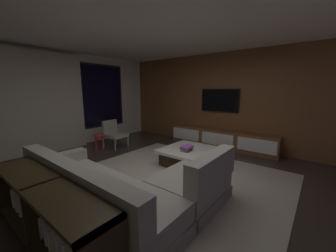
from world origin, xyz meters
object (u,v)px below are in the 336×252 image
at_px(console_table_behind_couch, 46,213).
at_px(mounted_tv, 220,100).
at_px(coffee_table, 190,156).
at_px(side_stool, 99,138).
at_px(sectional_couch, 125,192).
at_px(book_stack_on_coffee_table, 187,148).
at_px(accent_chair_near_window, 113,132).
at_px(media_console, 222,139).

bearing_deg(console_table_behind_couch, mounted_tv, 3.11).
xyz_separation_m(coffee_table, side_stool, (-0.69, 2.49, 0.19)).
relative_size(sectional_couch, book_stack_on_coffee_table, 9.46).
xyz_separation_m(accent_chair_near_window, console_table_behind_couch, (-2.73, -2.57, -0.02)).
height_order(book_stack_on_coffee_table, side_stool, book_stack_on_coffee_table).
height_order(sectional_couch, book_stack_on_coffee_table, sectional_couch).
distance_m(sectional_couch, book_stack_on_coffee_table, 1.88).
height_order(coffee_table, book_stack_on_coffee_table, book_stack_on_coffee_table).
bearing_deg(mounted_tv, accent_chair_near_window, 131.90).
bearing_deg(book_stack_on_coffee_table, console_table_behind_couch, -178.48).
relative_size(coffee_table, media_console, 0.37).
relative_size(sectional_couch, side_stool, 5.43).
bearing_deg(mounted_tv, coffee_table, -174.40).
xyz_separation_m(sectional_couch, book_stack_on_coffee_table, (1.86, 0.20, 0.13)).
xyz_separation_m(book_stack_on_coffee_table, side_stool, (-0.52, 2.50, -0.05)).
bearing_deg(mounted_tv, console_table_behind_couch, -176.89).
xyz_separation_m(book_stack_on_coffee_table, accent_chair_near_window, (-0.04, 2.49, 0.01)).
height_order(side_stool, media_console, media_console).
bearing_deg(coffee_table, book_stack_on_coffee_table, -178.23).
height_order(coffee_table, accent_chair_near_window, accent_chair_near_window).
xyz_separation_m(media_console, mounted_tv, (0.18, 0.20, 1.10)).
distance_m(media_console, mounted_tv, 1.13).
distance_m(book_stack_on_coffee_table, media_console, 1.86).
height_order(coffee_table, side_stool, side_stool).
height_order(book_stack_on_coffee_table, mounted_tv, mounted_tv).
bearing_deg(console_table_behind_couch, media_console, 0.78).
bearing_deg(coffee_table, media_console, -0.53).
relative_size(book_stack_on_coffee_table, accent_chair_near_window, 0.34).
distance_m(accent_chair_near_window, mounted_tv, 3.23).
distance_m(coffee_table, mounted_tv, 2.20).
xyz_separation_m(side_stool, media_console, (2.37, -2.51, -0.12)).
xyz_separation_m(sectional_couch, mounted_tv, (3.89, 0.39, 1.06)).
height_order(accent_chair_near_window, media_console, accent_chair_near_window).
height_order(sectional_couch, coffee_table, sectional_couch).
relative_size(mounted_tv, console_table_behind_couch, 0.54).
distance_m(coffee_table, side_stool, 2.59).
bearing_deg(book_stack_on_coffee_table, coffee_table, 1.77).
bearing_deg(side_stool, sectional_couch, -116.34).
bearing_deg(sectional_couch, coffee_table, 5.89).
xyz_separation_m(accent_chair_near_window, media_console, (1.89, -2.50, -0.18)).
bearing_deg(accent_chair_near_window, media_console, -52.98).
bearing_deg(media_console, mounted_tv, 47.55).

